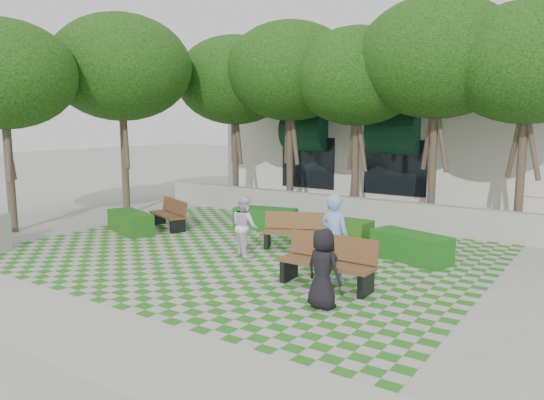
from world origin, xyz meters
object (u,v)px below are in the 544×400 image
Objects in this scene: hedge_west at (130,222)px; person_white at (245,226)px; bench_east at (328,263)px; hedge_midright at (335,231)px; person_dark at (323,269)px; bench_mid at (298,232)px; hedge_midleft at (265,219)px; bench_west at (170,214)px; hedge_east at (411,247)px; person_blue at (334,238)px.

hedge_west is 1.20× the size of person_white.
bench_east reaches higher than hedge_west.
hedge_midright is 2.85m from person_white.
person_dark is 0.97× the size of person_white.
bench_mid reaches higher than hedge_midright.
person_white is at bearing -64.07° from hedge_midleft.
person_dark is at bearing -64.94° from hedge_midright.
bench_west is at bearing 161.45° from bench_east.
bench_mid is 1.05× the size of bench_west.
hedge_west is (-8.35, -1.74, -0.02)m from hedge_east.
bench_east is at bearing 105.94° from person_blue.
bench_mid is (-2.25, 2.48, -0.05)m from bench_east.
bench_east is 3.95m from hedge_midright.
person_dark reaches higher than bench_west.
bench_mid is at bearing -41.78° from person_dark.
bench_mid is 4.86m from bench_west.
hedge_midleft reaches higher than hedge_west.
hedge_midleft is 7.25m from person_dark.
person_blue reaches higher than hedge_east.
bench_east is 1.09× the size of hedge_west.
hedge_west is 7.62m from person_blue.
hedge_midright reaches higher than hedge_west.
bench_mid is at bearing -169.77° from hedge_east.
hedge_midright is at bearing -89.29° from person_white.
hedge_west is 4.66m from person_white.
hedge_west is (-7.62, 1.27, -0.19)m from bench_east.
person_blue is 2.99m from person_white.
person_dark reaches higher than hedge_midright.
person_dark is (7.64, -3.65, 0.31)m from bench_west.
bench_mid reaches higher than hedge_west.
bench_west is at bearing -9.91° from person_blue.
bench_east is 1.32× the size of person_white.
bench_mid is 1.02× the size of person_blue.
bench_east is at bearing -103.64° from hedge_east.
person_white is at bearing 3.26° from bench_west.
bench_east is 1.06× the size of hedge_midleft.
hedge_midright is at bearing 38.31° from bench_mid.
hedge_east is 8.53m from hedge_west.
bench_east reaches higher than bench_west.
bench_west is 0.94× the size of hedge_east.
bench_mid is 1.25× the size of person_white.
person_white reaches higher than hedge_west.
hedge_midleft is (-5.18, 1.05, -0.01)m from hedge_east.
bench_east is 3.18m from person_white.
hedge_midright is 6.36m from hedge_west.
hedge_midleft is 1.04× the size of hedge_west.
hedge_east is 1.31× the size of person_dark.
hedge_east is 1.02× the size of hedge_midleft.
hedge_west is 0.98× the size of person_blue.
hedge_midright is at bearing -53.94° from person_dark.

